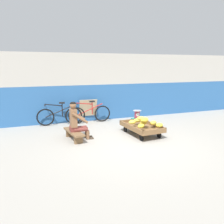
% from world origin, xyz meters
% --- Properties ---
extents(ground_plane, '(80.00, 80.00, 0.00)m').
position_xyz_m(ground_plane, '(0.00, 0.00, 0.00)').
color(ground_plane, '#A39E93').
extents(back_wall, '(16.00, 0.30, 2.65)m').
position_xyz_m(back_wall, '(0.00, 3.37, 1.32)').
color(back_wall, '#2D609E').
rests_on(back_wall, ground).
extents(banana_cart, '(0.95, 1.50, 0.36)m').
position_xyz_m(banana_cart, '(0.60, 0.79, 0.24)').
color(banana_cart, brown).
rests_on(banana_cart, ground).
extents(banana_pile, '(0.86, 1.01, 0.26)m').
position_xyz_m(banana_pile, '(0.60, 0.62, 0.47)').
color(banana_pile, yellow).
rests_on(banana_pile, banana_cart).
extents(low_bench, '(0.45, 1.13, 0.27)m').
position_xyz_m(low_bench, '(-1.51, 1.04, 0.20)').
color(low_bench, brown).
rests_on(low_bench, ground).
extents(vendor_seated, '(0.69, 0.49, 1.14)m').
position_xyz_m(vendor_seated, '(-1.42, 1.04, 0.57)').
color(vendor_seated, brown).
rests_on(vendor_seated, ground).
extents(plastic_crate, '(0.36, 0.28, 0.30)m').
position_xyz_m(plastic_crate, '(0.94, 1.78, 0.15)').
color(plastic_crate, '#19847F').
rests_on(plastic_crate, ground).
extents(weighing_scale, '(0.30, 0.30, 0.29)m').
position_xyz_m(weighing_scale, '(0.94, 1.78, 0.45)').
color(weighing_scale, '#28282D').
rests_on(weighing_scale, plastic_crate).
extents(bicycle_near_left, '(1.66, 0.48, 0.86)m').
position_xyz_m(bicycle_near_left, '(-1.66, 2.96, 0.35)').
color(bicycle_near_left, black).
rests_on(bicycle_near_left, ground).
extents(bicycle_far_left, '(1.66, 0.48, 0.86)m').
position_xyz_m(bicycle_far_left, '(-0.53, 2.91, 0.35)').
color(bicycle_far_left, black).
rests_on(bicycle_far_left, ground).
extents(sign_board, '(0.70, 0.24, 0.88)m').
position_xyz_m(sign_board, '(-0.53, 3.18, 0.44)').
color(sign_board, '#C6B289').
rests_on(sign_board, ground).
extents(shopping_bag, '(0.18, 0.12, 0.24)m').
position_xyz_m(shopping_bag, '(1.04, 1.30, 0.12)').
color(shopping_bag, green).
rests_on(shopping_bag, ground).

